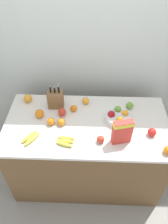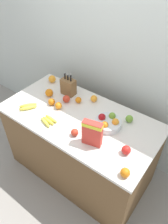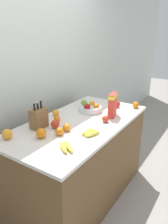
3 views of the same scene
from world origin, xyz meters
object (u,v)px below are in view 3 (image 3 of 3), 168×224
at_px(orange_front_right, 59,131).
at_px(orange_front_center, 56,113).
at_px(banana_bunch_left, 90,133).
at_px(orange_back_center, 136,105).
at_px(knife_block, 39,118).
at_px(apple_rear, 117,104).
at_px(apple_front, 105,119).
at_px(orange_by_cereal, 57,119).
at_px(orange_mid_right, 67,127).
at_px(apple_middle, 55,124).
at_px(orange_mid_left, 41,133).
at_px(cereal_box, 113,104).
at_px(apple_by_knife_block, 84,103).
at_px(orange_near_bowl, 7,134).
at_px(banana_bunch_right, 66,147).
at_px(fruit_bowl, 90,108).

xyz_separation_m(orange_front_right, orange_front_center, (0.33, 0.32, 0.00)).
height_order(banana_bunch_left, orange_back_center, orange_back_center).
relative_size(knife_block, orange_front_right, 4.07).
relative_size(knife_block, apple_rear, 3.78).
bearing_deg(apple_front, orange_back_center, -9.85).
bearing_deg(orange_by_cereal, orange_mid_right, -117.29).
relative_size(apple_rear, orange_front_center, 1.07).
bearing_deg(apple_middle, orange_mid_left, -171.58).
relative_size(orange_by_cereal, orange_back_center, 0.88).
height_order(apple_middle, apple_rear, apple_middle).
relative_size(apple_front, orange_mid_left, 0.79).
height_order(cereal_box, apple_rear, cereal_box).
bearing_deg(cereal_box, orange_by_cereal, 125.81).
distance_m(apple_by_knife_block, orange_front_center, 0.47).
xyz_separation_m(apple_by_knife_block, orange_near_bowl, (-1.10, 0.06, 0.01)).
distance_m(banana_bunch_right, orange_front_center, 0.71).
distance_m(fruit_bowl, banana_bunch_left, 0.59).
distance_m(fruit_bowl, orange_back_center, 0.56).
xyz_separation_m(banana_bunch_left, orange_back_center, (0.90, -0.08, 0.02)).
bearing_deg(orange_front_center, orange_mid_right, -125.18).
bearing_deg(orange_by_cereal, orange_near_bowl, 166.08).
height_order(banana_bunch_right, apple_rear, apple_rear).
bearing_deg(apple_middle, orange_back_center, -24.27).
bearing_deg(orange_front_right, orange_near_bowl, 132.57).
xyz_separation_m(banana_bunch_left, orange_mid_right, (-0.06, 0.22, 0.02)).
xyz_separation_m(fruit_bowl, apple_rear, (0.30, -0.19, -0.00)).
relative_size(orange_mid_right, orange_back_center, 0.96).
bearing_deg(orange_back_center, apple_middle, 155.73).
xyz_separation_m(orange_mid_left, orange_back_center, (1.19, -0.40, -0.01)).
bearing_deg(apple_by_knife_block, knife_block, 179.93).
xyz_separation_m(orange_by_cereal, orange_mid_right, (-0.11, -0.20, 0.00)).
bearing_deg(banana_bunch_right, orange_mid_right, 36.20).
relative_size(apple_front, orange_mid_right, 0.95).
relative_size(fruit_bowl, orange_front_right, 3.48).
bearing_deg(apple_rear, orange_mid_left, 169.48).
xyz_separation_m(apple_middle, orange_mid_left, (-0.22, -0.03, 0.00)).
bearing_deg(apple_front, orange_front_center, 106.13).
relative_size(apple_front, orange_front_center, 0.94).
height_order(fruit_bowl, apple_front, fruit_bowl).
xyz_separation_m(banana_bunch_right, orange_front_right, (0.16, 0.19, 0.02)).
relative_size(banana_bunch_left, apple_front, 2.51).
height_order(banana_bunch_left, orange_front_right, orange_front_right).
xyz_separation_m(fruit_bowl, apple_front, (-0.18, -0.29, -0.01)).
height_order(orange_front_right, orange_mid_left, orange_mid_left).
distance_m(cereal_box, banana_bunch_left, 0.52).
relative_size(apple_middle, orange_mid_left, 0.91).
bearing_deg(apple_front, apple_by_knife_block, 56.04).
relative_size(apple_middle, orange_front_right, 1.09).
distance_m(banana_bunch_left, apple_front, 0.32).
relative_size(apple_by_knife_block, orange_back_center, 0.96).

